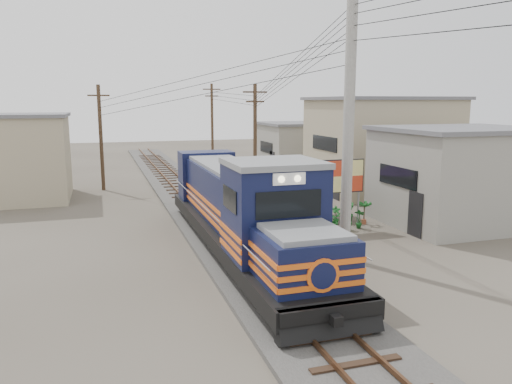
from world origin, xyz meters
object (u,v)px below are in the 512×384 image
object	(u,v)px
billboard	(342,178)
market_umbrella	(318,172)
vendor	(347,203)
locomotive	(242,211)

from	to	relation	value
billboard	market_umbrella	xyz separation A→B (m)	(0.19, 3.09, -0.14)
vendor	market_umbrella	bearing A→B (deg)	-57.53
billboard	vendor	size ratio (longest dim) A/B	2.08
market_umbrella	vendor	world-z (taller)	market_umbrella
locomotive	market_umbrella	size ratio (longest dim) A/B	6.12
billboard	vendor	bearing A→B (deg)	55.29
locomotive	market_umbrella	bearing A→B (deg)	43.46
locomotive	market_umbrella	xyz separation A→B (m)	(5.65, 5.36, 0.56)
billboard	vendor	xyz separation A→B (m)	(1.30, 1.87, -1.63)
locomotive	billboard	size ratio (longest dim) A/B	4.84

